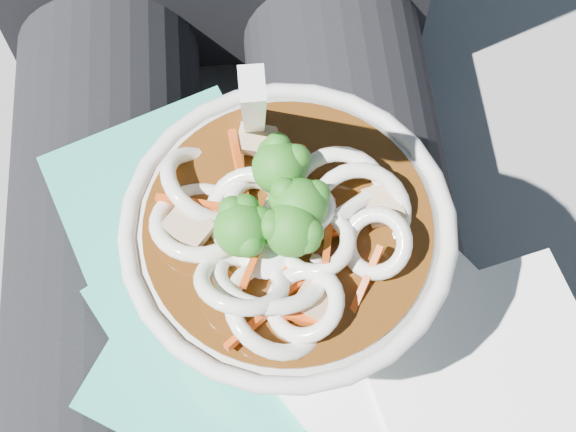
{
  "coord_description": "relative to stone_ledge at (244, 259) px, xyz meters",
  "views": [
    {
      "loc": [
        0.02,
        -0.18,
        1.03
      ],
      "look_at": [
        0.03,
        -0.02,
        0.68
      ],
      "focal_mm": 50.0,
      "sensor_mm": 36.0,
      "label": 1
    }
  ],
  "objects": [
    {
      "name": "ground",
      "position": [
        0.0,
        -0.15,
        -0.21
      ],
      "size": [
        20.0,
        20.0,
        0.0
      ],
      "primitive_type": "plane",
      "color": "slate",
      "rests_on": "ground"
    },
    {
      "name": "stone_ledge",
      "position": [
        0.0,
        0.0,
        0.0
      ],
      "size": [
        1.03,
        0.55,
        0.42
      ],
      "primitive_type": "cube",
      "rotation": [
        0.0,
        0.0,
        -0.05
      ],
      "color": "slate",
      "rests_on": "ground"
    },
    {
      "name": "lap",
      "position": [
        0.0,
        -0.15,
        0.28
      ],
      "size": [
        0.33,
        0.48,
        0.15
      ],
      "color": "black",
      "rests_on": "stone_ledge"
    },
    {
      "name": "person_body",
      "position": [
        0.0,
        -0.06,
        0.32
      ],
      "size": [
        0.34,
        0.94,
        0.97
      ],
      "color": "black",
      "rests_on": "ground"
    },
    {
      "name": "plastic_bag",
      "position": [
        0.02,
        -0.19,
        0.36
      ],
      "size": [
        0.27,
        0.31,
        0.01
      ],
      "color": "teal",
      "rests_on": "lap"
    },
    {
      "name": "napkins",
      "position": [
        0.13,
        -0.25,
        0.37
      ],
      "size": [
        0.2,
        0.2,
        0.01
      ],
      "color": "white",
      "rests_on": "plastic_bag"
    },
    {
      "name": "udon_bowl",
      "position": [
        0.03,
        -0.17,
        0.43
      ],
      "size": [
        0.18,
        0.18,
        0.21
      ],
      "color": "silver",
      "rests_on": "plastic_bag"
    }
  ]
}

